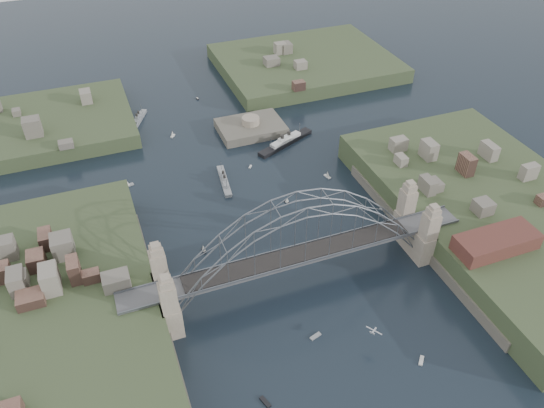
{
  "coord_description": "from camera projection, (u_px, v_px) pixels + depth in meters",
  "views": [
    {
      "loc": [
        -37.35,
        -80.2,
        93.72
      ],
      "look_at": [
        0.0,
        18.0,
        10.0
      ],
      "focal_mm": 34.82,
      "sensor_mm": 36.0,
      "label": 1
    }
  ],
  "objects": [
    {
      "name": "bridge",
      "position": [
        300.0,
        242.0,
        119.74
      ],
      "size": [
        84.0,
        13.8,
        24.6
      ],
      "color": "#515154",
      "rests_on": "ground"
    },
    {
      "name": "small_boat_g",
      "position": [
        421.0,
        361.0,
        109.31
      ],
      "size": [
        2.22,
        2.33,
        0.45
      ],
      "color": "silver",
      "rests_on": "ground"
    },
    {
      "name": "small_boat_d",
      "position": [
        327.0,
        175.0,
        160.18
      ],
      "size": [
        1.53,
        2.65,
        2.38
      ],
      "color": "silver",
      "rests_on": "ground"
    },
    {
      "name": "finger_pier",
      "position": [
        509.0,
        318.0,
        117.36
      ],
      "size": [
        4.0,
        22.0,
        1.4
      ],
      "primitive_type": "cube",
      "color": "#515154",
      "rests_on": "ground"
    },
    {
      "name": "ocean_liner",
      "position": [
        286.0,
        142.0,
        174.9
      ],
      "size": [
        21.98,
        12.22,
        5.58
      ],
      "color": "black",
      "rests_on": "ground"
    },
    {
      "name": "small_boat_c",
      "position": [
        315.0,
        336.0,
        114.13
      ],
      "size": [
        2.82,
        1.61,
        0.45
      ],
      "color": "silver",
      "rests_on": "ground"
    },
    {
      "name": "shore_east",
      "position": [
        494.0,
        219.0,
        142.13
      ],
      "size": [
        50.5,
        90.0,
        12.0
      ],
      "color": "#364426",
      "rests_on": "ground"
    },
    {
      "name": "headland_nw",
      "position": [
        43.0,
        131.0,
        181.26
      ],
      "size": [
        60.0,
        45.0,
        9.0
      ],
      "primitive_type": "cube",
      "color": "#364426",
      "rests_on": "ground"
    },
    {
      "name": "ground",
      "position": [
        298.0,
        280.0,
        127.42
      ],
      "size": [
        500.0,
        500.0,
        0.0
      ],
      "primitive_type": "plane",
      "color": "black",
      "rests_on": "ground"
    },
    {
      "name": "naval_cruiser_far",
      "position": [
        139.0,
        119.0,
        186.98
      ],
      "size": [
        7.92,
        13.27,
        4.68
      ],
      "color": "gray",
      "rests_on": "ground"
    },
    {
      "name": "wharf_shed",
      "position": [
        496.0,
        242.0,
        123.18
      ],
      "size": [
        20.0,
        8.0,
        4.0
      ],
      "primitive_type": "cube",
      "color": "#592D26",
      "rests_on": "shore_east"
    },
    {
      "name": "fort_island",
      "position": [
        251.0,
        132.0,
        182.13
      ],
      "size": [
        22.0,
        16.0,
        9.4
      ],
      "color": "#544F44",
      "rests_on": "ground"
    },
    {
      "name": "headland_ne",
      "position": [
        305.0,
        67.0,
        221.26
      ],
      "size": [
        70.0,
        55.0,
        9.5
      ],
      "primitive_type": "cube",
      "color": "#364426",
      "rests_on": "ground"
    },
    {
      "name": "small_boat_h",
      "position": [
        172.0,
        134.0,
        178.69
      ],
      "size": [
        2.0,
        2.22,
        2.38
      ],
      "color": "silver",
      "rests_on": "ground"
    },
    {
      "name": "small_boat_i",
      "position": [
        383.0,
        207.0,
        149.07
      ],
      "size": [
        2.77,
        2.16,
        0.45
      ],
      "color": "silver",
      "rests_on": "ground"
    },
    {
      "name": "small_boat_k",
      "position": [
        197.0,
        99.0,
        200.3
      ],
      "size": [
        0.79,
        1.69,
        1.43
      ],
      "color": "silver",
      "rests_on": "ground"
    },
    {
      "name": "small_boat_b",
      "position": [
        287.0,
        200.0,
        150.22
      ],
      "size": [
        1.44,
        1.77,
        2.38
      ],
      "color": "silver",
      "rests_on": "ground"
    },
    {
      "name": "small_boat_e",
      "position": [
        128.0,
        184.0,
        156.67
      ],
      "size": [
        3.68,
        1.92,
        2.38
      ],
      "color": "silver",
      "rests_on": "ground"
    },
    {
      "name": "naval_cruiser_near",
      "position": [
        224.0,
        181.0,
        158.08
      ],
      "size": [
        3.91,
        15.61,
        4.64
      ],
      "color": "gray",
      "rests_on": "ground"
    },
    {
      "name": "small_boat_a",
      "position": [
        203.0,
        249.0,
        134.63
      ],
      "size": [
        1.04,
        2.2,
        2.38
      ],
      "color": "silver",
      "rests_on": "ground"
    },
    {
      "name": "small_boat_f",
      "position": [
        250.0,
        167.0,
        164.72
      ],
      "size": [
        1.45,
        1.69,
        0.45
      ],
      "color": "silver",
      "rests_on": "ground"
    },
    {
      "name": "small_boat_j",
      "position": [
        265.0,
        402.0,
        102.0
      ],
      "size": [
        1.73,
        2.87,
        0.45
      ],
      "color": "silver",
      "rests_on": "ground"
    },
    {
      "name": "shore_west",
      "position": [
        47.0,
        345.0,
        110.25
      ],
      "size": [
        50.5,
        90.0,
        12.0
      ],
      "color": "#364426",
      "rests_on": "ground"
    },
    {
      "name": "aeroplane",
      "position": [
        374.0,
        331.0,
        109.28
      ],
      "size": [
        2.28,
        3.2,
        0.53
      ],
      "color": "#BBBDC3"
    }
  ]
}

